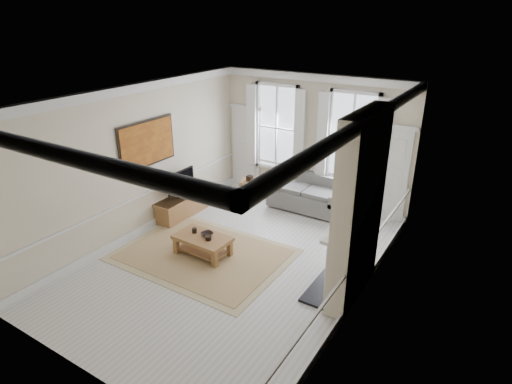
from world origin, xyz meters
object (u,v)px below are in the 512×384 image
Objects in this scene: sofa at (308,195)px; side_table at (250,184)px; tv_stand at (182,206)px; coffee_table at (203,240)px.

sofa is 3.39× the size of side_table.
sofa reaches higher than side_table.
tv_stand is at bearing -140.47° from sofa.
coffee_table is 2.05m from tv_stand.
sofa is at bearing 9.77° from side_table.
coffee_table is at bearing -75.91° from side_table.
side_table is 2.00m from tv_stand.
side_table is at bearing -170.23° from sofa.
sofa is 1.29× the size of tv_stand.
tv_stand is (-0.88, -1.78, -0.16)m from side_table.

